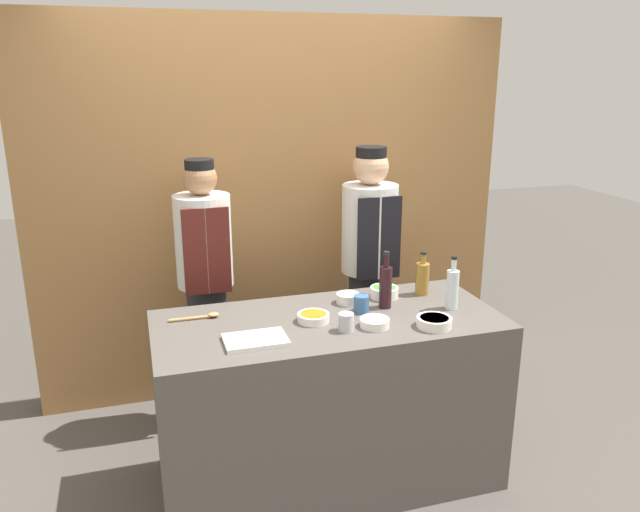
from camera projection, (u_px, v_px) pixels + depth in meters
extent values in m
plane|color=#4C4742|center=(328.00, 476.00, 3.32)|extent=(14.00, 14.00, 0.00)
cube|color=olive|center=(274.00, 210.00, 4.05)|extent=(3.05, 0.18, 2.40)
cube|color=#514C47|center=(328.00, 401.00, 3.19)|extent=(1.70, 0.75, 0.90)
cylinder|color=white|center=(348.00, 298.00, 3.26)|extent=(0.12, 0.12, 0.05)
cylinder|color=yellow|center=(348.00, 295.00, 3.25)|extent=(0.10, 0.10, 0.02)
cylinder|color=white|center=(384.00, 292.00, 3.34)|extent=(0.15, 0.15, 0.06)
cylinder|color=green|center=(384.00, 289.00, 3.33)|extent=(0.12, 0.12, 0.02)
cylinder|color=white|center=(434.00, 322.00, 2.96)|extent=(0.17, 0.17, 0.05)
cylinder|color=red|center=(434.00, 319.00, 2.95)|extent=(0.14, 0.14, 0.01)
cylinder|color=white|center=(375.00, 323.00, 2.96)|extent=(0.14, 0.14, 0.04)
cylinder|color=silver|center=(375.00, 320.00, 2.96)|extent=(0.12, 0.12, 0.01)
cylinder|color=white|center=(313.00, 318.00, 3.02)|extent=(0.16, 0.16, 0.04)
cylinder|color=orange|center=(313.00, 315.00, 3.02)|extent=(0.13, 0.13, 0.01)
cube|color=white|center=(255.00, 340.00, 2.80)|extent=(0.28, 0.19, 0.02)
cylinder|color=olive|center=(422.00, 279.00, 3.37)|extent=(0.07, 0.07, 0.17)
cylinder|color=olive|center=(423.00, 259.00, 3.34)|extent=(0.03, 0.03, 0.05)
cylinder|color=black|center=(424.00, 253.00, 3.33)|extent=(0.03, 0.03, 0.01)
cylinder|color=black|center=(385.00, 288.00, 3.18)|extent=(0.06, 0.06, 0.22)
cylinder|color=black|center=(386.00, 261.00, 3.14)|extent=(0.03, 0.03, 0.07)
cylinder|color=black|center=(387.00, 253.00, 3.13)|extent=(0.03, 0.03, 0.02)
cylinder|color=silver|center=(452.00, 290.00, 3.16)|extent=(0.06, 0.06, 0.20)
cylinder|color=silver|center=(454.00, 265.00, 3.13)|extent=(0.03, 0.03, 0.06)
cylinder|color=black|center=(454.00, 258.00, 3.11)|extent=(0.03, 0.03, 0.02)
cylinder|color=#B7B7BC|center=(346.00, 322.00, 2.91)|extent=(0.07, 0.07, 0.09)
cylinder|color=#386093|center=(361.00, 304.00, 3.13)|extent=(0.08, 0.08, 0.09)
cylinder|color=#B2844C|center=(190.00, 319.00, 3.04)|extent=(0.20, 0.02, 0.02)
ellipsoid|color=#B2844C|center=(213.00, 315.00, 3.07)|extent=(0.06, 0.04, 0.02)
cylinder|color=#28282D|center=(210.00, 353.00, 3.76)|extent=(0.23, 0.23, 0.87)
cylinder|color=silver|center=(203.00, 241.00, 3.56)|extent=(0.32, 0.32, 0.53)
cube|color=#561E19|center=(207.00, 252.00, 3.42)|extent=(0.26, 0.02, 0.49)
sphere|color=#9E704C|center=(200.00, 178.00, 3.45)|extent=(0.19, 0.19, 0.19)
cylinder|color=black|center=(199.00, 165.00, 3.43)|extent=(0.16, 0.16, 0.07)
cylinder|color=#28282D|center=(367.00, 334.00, 4.04)|extent=(0.25, 0.25, 0.86)
cylinder|color=silver|center=(369.00, 229.00, 3.84)|extent=(0.34, 0.34, 0.55)
cube|color=black|center=(379.00, 239.00, 3.70)|extent=(0.27, 0.02, 0.50)
sphere|color=tan|center=(371.00, 167.00, 3.73)|extent=(0.22, 0.22, 0.22)
cylinder|color=black|center=(371.00, 153.00, 3.71)|extent=(0.19, 0.19, 0.08)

